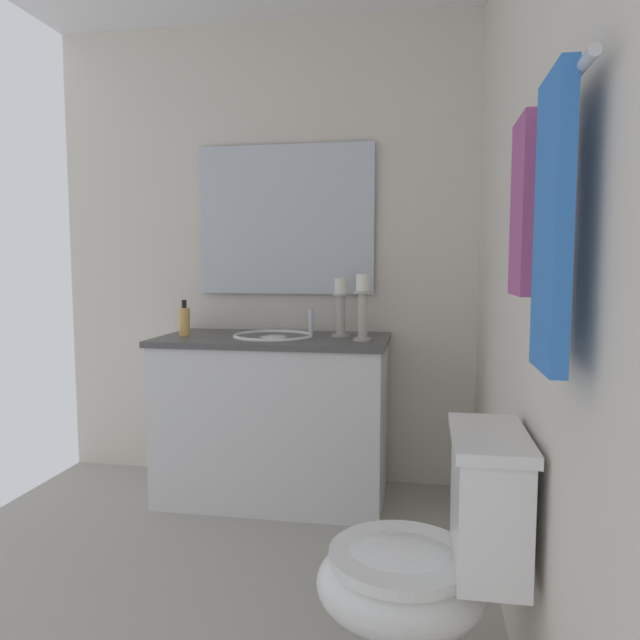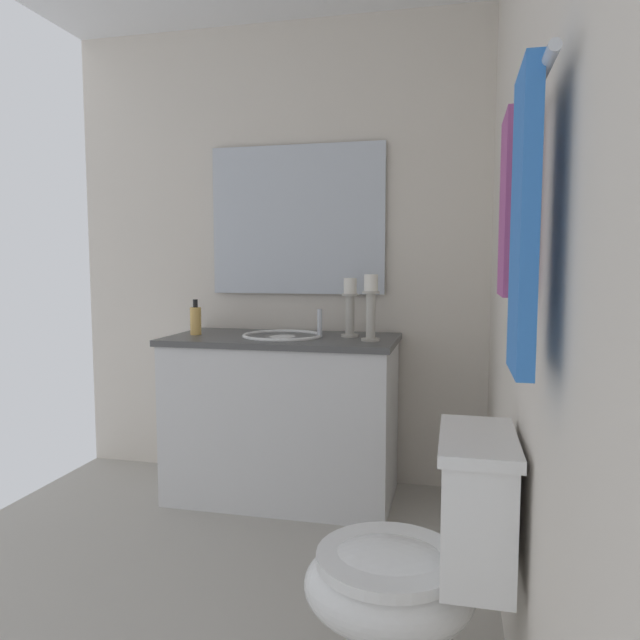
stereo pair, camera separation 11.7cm
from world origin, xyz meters
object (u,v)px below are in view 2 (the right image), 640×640
(mirror, at_px, (297,220))
(soap_bottle, at_px, (196,320))
(towel_center, at_px, (524,224))
(toilet, at_px, (415,574))
(candle_holder_tall, at_px, (371,306))
(towel_near_vanity, at_px, (509,206))
(vanity_cabinet, at_px, (283,417))
(towel_bar, at_px, (528,104))
(sink_basin, at_px, (283,344))
(candle_holder_short, at_px, (350,306))

(mirror, bearing_deg, soap_bottle, -55.69)
(towel_center, bearing_deg, toilet, -152.55)
(candle_holder_tall, bearing_deg, toilet, 13.52)
(mirror, bearing_deg, towel_center, 25.74)
(soap_bottle, xyz_separation_m, towel_near_vanity, (1.34, 1.40, 0.41))
(vanity_cabinet, relative_size, soap_bottle, 6.34)
(towel_near_vanity, bearing_deg, towel_bar, 6.27)
(sink_basin, relative_size, towel_center, 0.76)
(candle_holder_short, xyz_separation_m, towel_bar, (1.59, 0.64, 0.52))
(candle_holder_short, xyz_separation_m, towel_center, (1.75, 0.62, 0.27))
(towel_center, bearing_deg, towel_near_vanity, 180.00)
(soap_bottle, bearing_deg, vanity_cabinet, 93.59)
(vanity_cabinet, distance_m, sink_basin, 0.37)
(candle_holder_tall, bearing_deg, candle_holder_short, -136.67)
(soap_bottle, height_order, towel_bar, towel_bar)
(mirror, relative_size, candle_holder_tall, 3.04)
(mirror, xyz_separation_m, soap_bottle, (0.31, -0.45, -0.52))
(mirror, height_order, candle_holder_short, mirror)
(mirror, relative_size, candle_holder_short, 3.26)
(candle_holder_tall, distance_m, towel_center, 1.72)
(candle_holder_tall, height_order, towel_bar, towel_bar)
(towel_center, bearing_deg, sink_basin, -150.69)
(soap_bottle, relative_size, towel_bar, 0.27)
(candle_holder_tall, bearing_deg, towel_center, 17.12)
(towel_near_vanity, bearing_deg, sink_basin, -145.14)
(sink_basin, relative_size, towel_near_vanity, 0.98)
(vanity_cabinet, bearing_deg, candle_holder_short, 100.27)
(candle_holder_tall, bearing_deg, mirror, -127.71)
(sink_basin, height_order, candle_holder_short, candle_holder_short)
(mirror, bearing_deg, candle_holder_tall, 52.29)
(vanity_cabinet, bearing_deg, mirror, 179.99)
(candle_holder_tall, distance_m, towel_bar, 1.63)
(soap_bottle, height_order, towel_near_vanity, towel_near_vanity)
(towel_center, bearing_deg, soap_bottle, -139.86)
(soap_bottle, bearing_deg, mirror, 124.31)
(candle_holder_short, relative_size, towel_center, 0.55)
(candle_holder_short, bearing_deg, candle_holder_tall, 43.33)
(towel_near_vanity, bearing_deg, mirror, -149.95)
(vanity_cabinet, distance_m, candle_holder_tall, 0.73)
(vanity_cabinet, height_order, toilet, vanity_cabinet)
(candle_holder_short, relative_size, toilet, 0.39)
(sink_basin, bearing_deg, vanity_cabinet, -90.00)
(vanity_cabinet, relative_size, towel_bar, 1.74)
(sink_basin, relative_size, mirror, 0.42)
(towel_center, bearing_deg, candle_holder_tall, -162.88)
(soap_bottle, distance_m, toilet, 1.82)
(vanity_cabinet, distance_m, towel_center, 2.11)
(sink_basin, xyz_separation_m, soap_bottle, (0.03, -0.45, 0.11))
(vanity_cabinet, xyz_separation_m, sink_basin, (0.00, 0.00, 0.37))
(mirror, height_order, towel_near_vanity, mirror)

